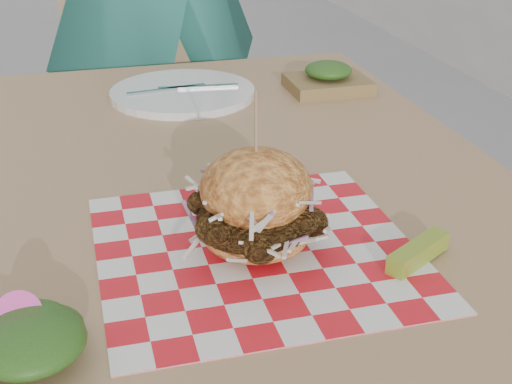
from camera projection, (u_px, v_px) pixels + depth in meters
patio_table at (228, 226)px, 1.04m from camera, size 0.80×1.20×0.75m
patio_chair at (150, 91)px, 2.00m from camera, size 0.47×0.48×0.95m
paper_liner at (256, 250)px, 0.82m from camera, size 0.36×0.36×0.00m
sandwich at (256, 208)px, 0.80m from camera, size 0.17×0.17×0.19m
pickle_spear at (418, 252)px, 0.79m from camera, size 0.09×0.07×0.02m
side_salad at (4, 348)px, 0.64m from camera, size 0.14×0.14×0.05m
place_setting at (183, 93)px, 1.33m from camera, size 0.27×0.27×0.02m
kraft_tray at (328, 79)px, 1.36m from camera, size 0.15×0.12×0.06m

